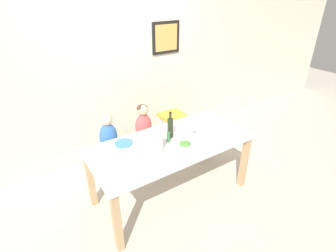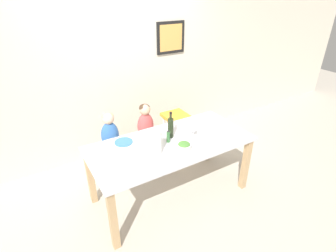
% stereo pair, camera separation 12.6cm
% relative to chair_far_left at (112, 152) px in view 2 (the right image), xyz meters
% --- Properties ---
extents(ground_plane, '(14.00, 14.00, 0.00)m').
position_rel_chair_far_left_xyz_m(ground_plane, '(0.47, -0.71, -0.38)').
color(ground_plane, '#BCB2A3').
extents(wall_back, '(10.00, 0.09, 2.70)m').
position_rel_chair_far_left_xyz_m(wall_back, '(0.48, 0.60, 0.97)').
color(wall_back, beige).
rests_on(wall_back, ground_plane).
extents(dining_table, '(1.85, 0.86, 0.76)m').
position_rel_chair_far_left_xyz_m(dining_table, '(0.47, -0.71, 0.28)').
color(dining_table, silver).
rests_on(dining_table, ground_plane).
extents(chair_far_left, '(0.40, 0.42, 0.45)m').
position_rel_chair_far_left_xyz_m(chair_far_left, '(0.00, 0.00, 0.00)').
color(chair_far_left, silver).
rests_on(chair_far_left, ground_plane).
extents(chair_far_center, '(0.40, 0.42, 0.45)m').
position_rel_chair_far_left_xyz_m(chair_far_center, '(0.50, 0.00, 0.00)').
color(chair_far_center, silver).
rests_on(chair_far_center, ground_plane).
extents(chair_right_highchair, '(0.34, 0.35, 0.68)m').
position_rel_chair_far_left_xyz_m(chair_right_highchair, '(0.99, 0.00, 0.15)').
color(chair_right_highchair, silver).
rests_on(chair_right_highchair, ground_plane).
extents(person_child_left, '(0.23, 0.17, 0.50)m').
position_rel_chair_far_left_xyz_m(person_child_left, '(-0.00, 0.00, 0.32)').
color(person_child_left, '#3366B2').
rests_on(person_child_left, chair_far_left).
extents(person_child_center, '(0.23, 0.17, 0.50)m').
position_rel_chair_far_left_xyz_m(person_child_center, '(0.50, 0.00, 0.32)').
color(person_child_center, '#C64C4C').
rests_on(person_child_center, chair_far_center).
extents(wine_bottle, '(0.07, 0.07, 0.32)m').
position_rel_chair_far_left_xyz_m(wine_bottle, '(0.54, -0.60, 0.50)').
color(wine_bottle, '#232D19').
rests_on(wine_bottle, dining_table).
extents(paper_towel_roll, '(0.11, 0.11, 0.27)m').
position_rel_chair_far_left_xyz_m(paper_towel_roll, '(0.24, -0.81, 0.51)').
color(paper_towel_roll, white).
rests_on(paper_towel_roll, dining_table).
extents(wine_glass_near, '(0.08, 0.08, 0.16)m').
position_rel_chair_far_left_xyz_m(wine_glass_near, '(0.76, -0.74, 0.49)').
color(wine_glass_near, white).
rests_on(wine_glass_near, dining_table).
extents(salad_bowl_large, '(0.15, 0.15, 0.08)m').
position_rel_chair_far_left_xyz_m(salad_bowl_large, '(0.52, -0.90, 0.41)').
color(salad_bowl_large, silver).
rests_on(salad_bowl_large, dining_table).
extents(dinner_plate_front_left, '(0.20, 0.20, 0.01)m').
position_rel_chair_far_left_xyz_m(dinner_plate_front_left, '(-0.14, -0.88, 0.38)').
color(dinner_plate_front_left, silver).
rests_on(dinner_plate_front_left, dining_table).
extents(dinner_plate_back_left, '(0.20, 0.20, 0.01)m').
position_rel_chair_far_left_xyz_m(dinner_plate_back_left, '(0.02, -0.44, 0.38)').
color(dinner_plate_back_left, teal).
rests_on(dinner_plate_back_left, dining_table).
extents(dinner_plate_back_right, '(0.20, 0.20, 0.01)m').
position_rel_chair_far_left_xyz_m(dinner_plate_back_right, '(1.08, -0.55, 0.38)').
color(dinner_plate_back_right, silver).
rests_on(dinner_plate_back_right, dining_table).
extents(condiment_bottle_hot_sauce, '(0.04, 0.04, 0.15)m').
position_rel_chair_far_left_xyz_m(condiment_bottle_hot_sauce, '(0.46, -0.68, 0.45)').
color(condiment_bottle_hot_sauce, '#336633').
rests_on(condiment_bottle_hot_sauce, dining_table).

